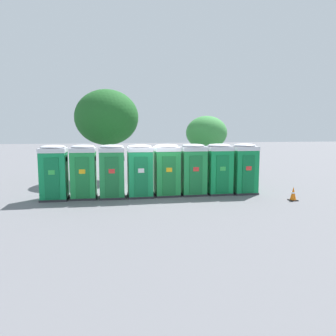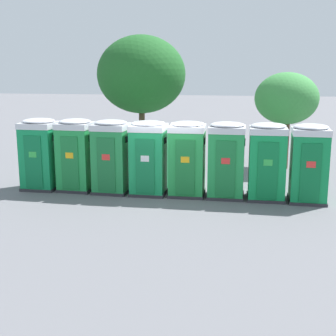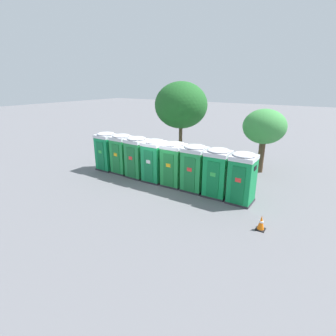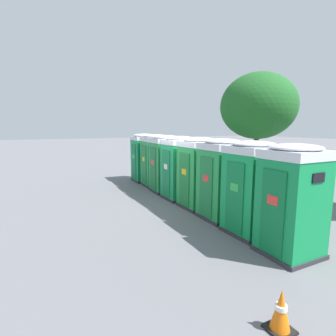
% 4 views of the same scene
% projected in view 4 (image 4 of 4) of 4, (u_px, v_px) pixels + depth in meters
% --- Properties ---
extents(ground_plane, '(120.00, 120.00, 0.00)m').
position_uv_depth(ground_plane, '(191.00, 202.00, 10.21)').
color(ground_plane, slate).
extents(portapotty_0, '(1.22, 1.22, 2.54)m').
position_uv_depth(portapotty_0, '(144.00, 157.00, 14.04)').
color(portapotty_0, '#2D2D33').
rests_on(portapotty_0, ground).
extents(portapotty_1, '(1.21, 1.24, 2.54)m').
position_uv_depth(portapotty_1, '(155.00, 160.00, 12.90)').
color(portapotty_1, '#2D2D33').
rests_on(portapotty_1, ground).
extents(portapotty_2, '(1.22, 1.24, 2.54)m').
position_uv_depth(portapotty_2, '(165.00, 163.00, 11.69)').
color(portapotty_2, '#2D2D33').
rests_on(portapotty_2, ground).
extents(portapotty_3, '(1.20, 1.21, 2.54)m').
position_uv_depth(portapotty_3, '(179.00, 167.00, 10.52)').
color(portapotty_3, '#2D2D33').
rests_on(portapotty_3, ground).
extents(portapotty_4, '(1.22, 1.22, 2.54)m').
position_uv_depth(portapotty_4, '(198.00, 172.00, 9.37)').
color(portapotty_4, '#2D2D33').
rests_on(portapotty_4, ground).
extents(portapotty_5, '(1.22, 1.21, 2.54)m').
position_uv_depth(portapotty_5, '(221.00, 179.00, 8.20)').
color(portapotty_5, '#2D2D33').
rests_on(portapotty_5, ground).
extents(portapotty_6, '(1.24, 1.22, 2.54)m').
position_uv_depth(portapotty_6, '(251.00, 187.00, 7.02)').
color(portapotty_6, '#2D2D33').
rests_on(portapotty_6, ground).
extents(portapotty_7, '(1.20, 1.22, 2.54)m').
position_uv_depth(portapotty_7, '(292.00, 200.00, 5.82)').
color(portapotty_7, '#2D2D33').
rests_on(portapotty_7, ground).
extents(street_tree_1, '(3.99, 3.99, 5.74)m').
position_uv_depth(street_tree_1, '(258.00, 106.00, 13.96)').
color(street_tree_1, '#4C3826').
rests_on(street_tree_1, ground).
extents(traffic_cone, '(0.36, 0.36, 0.64)m').
position_uv_depth(traffic_cone, '(281.00, 311.00, 3.71)').
color(traffic_cone, black).
rests_on(traffic_cone, ground).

